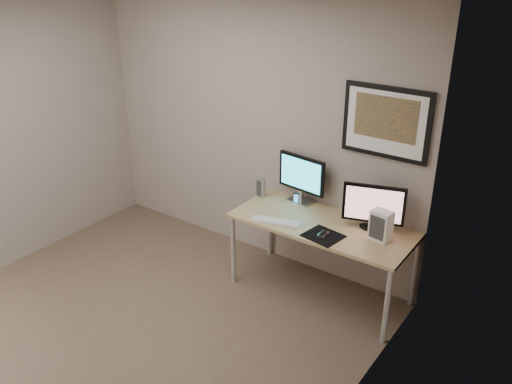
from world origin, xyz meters
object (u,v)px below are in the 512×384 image
desk (323,230)px  keyboard (276,221)px  fan_unit (381,225)px  framed_art (386,122)px  monitor_large (301,177)px  monitor_tv (374,206)px  phone_dock (296,199)px  speaker_right (350,208)px  speaker_left (262,187)px

desk → keyboard: (-0.35, -0.22, 0.07)m
keyboard → fan_unit: (0.87, 0.24, 0.12)m
framed_art → fan_unit: bearing=-61.5°
monitor_large → monitor_tv: monitor_large is taller
monitor_tv → monitor_large: bearing=153.7°
phone_dock → keyboard: bearing=-98.5°
desk → monitor_tv: size_ratio=3.17×
monitor_large → framed_art: bearing=13.0°
framed_art → monitor_large: (-0.73, -0.07, -0.64)m
monitor_tv → framed_art: bearing=84.8°
desk → fan_unit: (0.52, 0.02, 0.19)m
speaker_right → keyboard: size_ratio=0.38×
monitor_large → keyboard: size_ratio=1.16×
desk → phone_dock: bearing=155.2°
monitor_large → speaker_right: 0.54m
keyboard → speaker_right: bearing=28.3°
monitor_tv → keyboard: size_ratio=1.16×
fan_unit → phone_dock: bearing=179.4°
framed_art → fan_unit: (0.17, -0.31, -0.76)m
speaker_left → monitor_tv: bearing=7.9°
monitor_large → speaker_right: monitor_large is taller
framed_art → monitor_tv: framed_art is taller
framed_art → fan_unit: 0.84m
keyboard → fan_unit: 0.91m
desk → speaker_left: 0.78m
monitor_tv → speaker_left: size_ratio=2.70×
monitor_large → phone_dock: bearing=-83.5°
monitor_tv → speaker_right: (-0.26, 0.10, -0.14)m
speaker_left → fan_unit: 1.28m
desk → phone_dock: 0.44m
monitor_large → monitor_tv: bearing=-1.5°
desk → fan_unit: bearing=2.2°
monitor_large → speaker_left: 0.42m
phone_dock → fan_unit: 0.92m
desk → speaker_left: speaker_left is taller
keyboard → fan_unit: bearing=0.2°
monitor_tv → fan_unit: 0.20m
desk → speaker_right: bearing=60.8°
desk → monitor_large: 0.56m
monitor_large → phone_dock: 0.21m
phone_dock → desk: bearing=-38.2°
desk → framed_art: bearing=43.5°
phone_dock → speaker_left: bearing=171.7°
desk → speaker_right: (0.13, 0.24, 0.15)m
fan_unit → desk: bearing=-168.5°
fan_unit → monitor_large: bearing=174.5°
framed_art → keyboard: 1.26m
phone_dock → framed_art: bearing=-1.5°
desk → monitor_large: monitor_large is taller
monitor_tv → phone_dock: (-0.78, 0.04, -0.16)m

